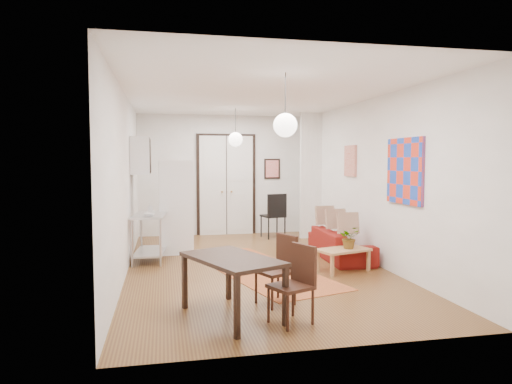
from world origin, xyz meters
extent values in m
plane|color=brown|center=(0.00, 0.00, 0.00)|extent=(7.00, 7.00, 0.00)
cube|color=white|center=(0.00, 0.00, 2.90)|extent=(4.20, 7.00, 0.02)
cube|color=white|center=(0.00, 3.50, 1.45)|extent=(4.20, 0.02, 2.90)
cube|color=white|center=(0.00, -3.50, 1.45)|extent=(4.20, 0.02, 2.90)
cube|color=white|center=(-2.10, 0.00, 1.45)|extent=(0.02, 7.00, 2.90)
cube|color=white|center=(2.10, 0.00, 1.45)|extent=(0.02, 7.00, 2.90)
cube|color=silver|center=(0.00, 3.46, 1.20)|extent=(1.44, 0.06, 2.50)
cube|color=white|center=(1.85, 2.55, 1.45)|extent=(0.50, 0.10, 2.90)
cube|color=white|center=(-1.92, 1.50, 1.90)|extent=(0.35, 1.00, 0.70)
cube|color=red|center=(2.08, -1.25, 1.65)|extent=(0.05, 1.00, 1.00)
cube|color=beige|center=(2.08, 0.80, 1.80)|extent=(0.05, 0.50, 0.60)
cube|color=red|center=(1.15, 3.47, 1.60)|extent=(0.40, 0.03, 0.50)
cube|color=#9B5F40|center=(-2.07, 2.00, 1.95)|extent=(0.03, 0.44, 0.54)
sphere|color=white|center=(0.00, 2.00, 2.25)|extent=(0.30, 0.30, 0.30)
cylinder|color=black|center=(0.00, 2.00, 2.65)|extent=(0.01, 0.01, 0.50)
sphere|color=white|center=(0.00, -2.00, 2.25)|extent=(0.30, 0.30, 0.30)
cylinder|color=black|center=(0.00, -2.00, 2.65)|extent=(0.01, 0.01, 0.50)
cube|color=#B85C2E|center=(0.04, -0.25, 0.00)|extent=(2.20, 3.67, 0.01)
imported|color=maroon|center=(1.69, 0.30, 0.26)|extent=(1.82, 0.75, 0.53)
cube|color=tan|center=(1.36, -0.64, 0.35)|extent=(0.94, 0.70, 0.04)
cube|color=tan|center=(0.98, -0.83, 0.17)|extent=(0.06, 0.06, 0.34)
cube|color=tan|center=(1.73, -0.83, 0.17)|extent=(0.06, 0.06, 0.34)
cube|color=tan|center=(0.98, -0.46, 0.17)|extent=(0.06, 0.06, 0.34)
cube|color=tan|center=(1.73, -0.46, 0.17)|extent=(0.06, 0.06, 0.34)
imported|color=#325D29|center=(1.46, -0.64, 0.56)|extent=(0.37, 0.40, 0.36)
cube|color=silver|center=(-1.75, 0.82, 0.83)|extent=(0.67, 1.16, 0.04)
cube|color=silver|center=(-1.75, 0.82, 0.17)|extent=(0.62, 1.11, 0.03)
cylinder|color=silver|center=(-1.99, 0.31, 0.41)|extent=(0.04, 0.04, 0.83)
cylinder|color=silver|center=(-1.51, 0.31, 0.41)|extent=(0.04, 0.04, 0.83)
cylinder|color=silver|center=(-1.99, 1.34, 0.41)|extent=(0.04, 0.04, 0.83)
cylinder|color=silver|center=(-1.51, 1.34, 0.41)|extent=(0.04, 0.04, 0.83)
imported|color=beige|center=(-1.75, 0.52, 0.87)|extent=(0.22, 0.22, 0.05)
imported|color=teal|center=(-1.75, 1.07, 0.94)|extent=(0.09, 0.09, 0.18)
cube|color=white|center=(-1.27, 1.47, 0.91)|extent=(0.65, 0.65, 1.81)
cube|color=black|center=(-0.74, -2.42, 0.68)|extent=(1.17, 1.45, 0.05)
cube|color=black|center=(-1.06, -3.01, 0.33)|extent=(0.07, 0.07, 0.65)
cube|color=black|center=(-0.42, -3.01, 0.33)|extent=(0.07, 0.07, 0.65)
cube|color=black|center=(-1.06, -1.83, 0.33)|extent=(0.07, 0.07, 0.65)
cube|color=black|center=(-0.42, -1.83, 0.33)|extent=(0.07, 0.07, 0.65)
cube|color=#3C1C13|center=(-0.14, -2.07, 0.42)|extent=(0.54, 0.53, 0.04)
cube|color=#3C1C13|center=(-0.14, -1.88, 0.65)|extent=(0.20, 0.38, 0.43)
cylinder|color=#3C1C13|center=(-0.31, -2.25, 0.21)|extent=(0.03, 0.03, 0.42)
cylinder|color=#3C1C13|center=(0.03, -2.25, 0.21)|extent=(0.03, 0.03, 0.42)
cylinder|color=#3C1C13|center=(-0.31, -1.89, 0.21)|extent=(0.03, 0.03, 0.42)
cylinder|color=#3C1C13|center=(0.03, -1.89, 0.21)|extent=(0.03, 0.03, 0.42)
cube|color=#3C1C13|center=(-0.14, -2.77, 0.42)|extent=(0.54, 0.53, 0.04)
cube|color=#3C1C13|center=(-0.14, -2.58, 0.65)|extent=(0.20, 0.38, 0.43)
cylinder|color=#3C1C13|center=(-0.31, -2.95, 0.21)|extent=(0.03, 0.03, 0.42)
cylinder|color=#3C1C13|center=(0.03, -2.95, 0.21)|extent=(0.03, 0.03, 0.42)
cylinder|color=#3C1C13|center=(-0.31, -2.59, 0.21)|extent=(0.03, 0.03, 0.42)
cylinder|color=#3C1C13|center=(0.03, -2.59, 0.21)|extent=(0.03, 0.03, 0.42)
cube|color=black|center=(1.00, 2.75, 0.51)|extent=(0.56, 0.56, 0.04)
cube|color=black|center=(1.00, 2.97, 0.79)|extent=(0.47, 0.14, 0.51)
cylinder|color=black|center=(0.79, 2.54, 0.26)|extent=(0.03, 0.03, 0.51)
cylinder|color=black|center=(1.21, 2.54, 0.26)|extent=(0.03, 0.03, 0.51)
cylinder|color=black|center=(0.79, 2.96, 0.26)|extent=(0.03, 0.03, 0.51)
cylinder|color=black|center=(1.21, 2.96, 0.26)|extent=(0.03, 0.03, 0.51)
camera|label=1|loc=(-1.50, -7.55, 1.81)|focal=32.00mm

